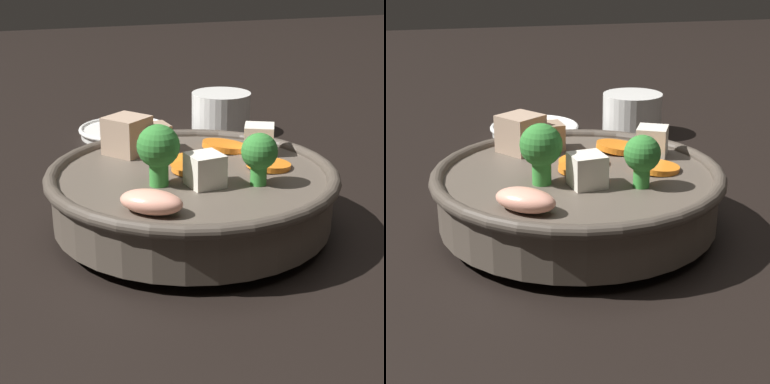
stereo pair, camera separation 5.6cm
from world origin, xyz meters
The scene contains 4 objects.
ground_plane centered at (0.00, 0.00, 0.00)m, with size 3.00×3.00×0.00m, color black.
stirfry_bowl centered at (0.00, 0.00, 0.04)m, with size 0.26×0.26×0.10m.
side_saucer centered at (0.02, 0.31, 0.01)m, with size 0.12×0.12×0.01m.
tea_cup centered at (0.15, 0.28, 0.03)m, with size 0.08×0.08×0.05m.
Camera 1 is at (-0.18, -0.49, 0.24)m, focal length 60.00 mm.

